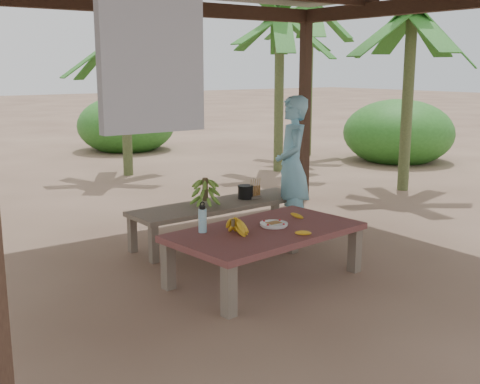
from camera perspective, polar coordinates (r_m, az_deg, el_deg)
ground at (r=5.88m, az=0.23°, el=-7.97°), size 80.00×80.00×0.00m
work_table at (r=5.65m, az=2.43°, el=-4.15°), size 1.90×1.20×0.50m
bench at (r=6.94m, az=-1.80°, el=-1.47°), size 2.22×0.69×0.45m
ripe_banana_bunch at (r=5.42m, az=-0.66°, el=-3.27°), size 0.29×0.26×0.16m
plate at (r=5.73m, az=3.23°, el=-3.08°), size 0.27×0.27×0.04m
loose_banana_front at (r=5.44m, az=6.01°, el=-3.88°), size 0.18×0.06×0.04m
loose_banana_side at (r=6.06m, az=5.42°, el=-2.25°), size 0.10×0.16×0.04m
water_flask at (r=5.50m, az=-3.58°, el=-2.62°), size 0.08×0.08×0.29m
green_banana_stalk at (r=6.77m, az=-3.31°, el=0.09°), size 0.30×0.30×0.33m
cooking_pot at (r=7.13m, az=0.53°, el=-0.03°), size 0.18×0.18×0.15m
skewer_rack at (r=7.14m, az=1.43°, el=0.35°), size 0.18×0.09×0.24m
woman at (r=7.14m, az=4.96°, el=2.44°), size 0.65×0.72×1.66m
banana_plant_ne at (r=11.58m, az=3.80°, el=15.21°), size 1.80×1.80×3.17m
banana_plant_n at (r=11.29m, az=-10.98°, el=13.24°), size 1.80×1.80×2.79m
banana_plant_e at (r=10.09m, az=15.97°, el=14.84°), size 1.80×1.80×3.09m
banana_plant_far at (r=13.77m, az=6.67°, el=16.29°), size 1.80×1.80×3.59m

